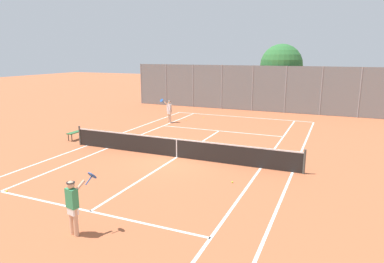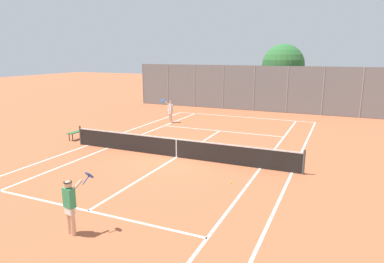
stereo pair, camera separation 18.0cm
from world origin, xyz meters
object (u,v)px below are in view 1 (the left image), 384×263
object	(u,v)px
player_far_left	(169,110)
courtside_bench	(78,132)
tennis_net	(177,147)
tree_behind_left	(282,66)
loose_tennis_ball_0	(203,117)
loose_tennis_ball_2	(7,191)
loose_tennis_ball_3	(186,120)
loose_tennis_ball_1	(232,182)
player_near_side	(73,204)

from	to	relation	value
player_far_left	courtside_bench	world-z (taller)	player_far_left
tennis_net	courtside_bench	distance (m)	7.13
tree_behind_left	tennis_net	bearing A→B (deg)	-97.04
loose_tennis_ball_0	loose_tennis_ball_2	bearing A→B (deg)	-94.12
loose_tennis_ball_3	loose_tennis_ball_1	bearing A→B (deg)	-57.76
loose_tennis_ball_0	loose_tennis_ball_1	size ratio (longest dim) A/B	1.00
player_near_side	courtside_bench	world-z (taller)	player_near_side
loose_tennis_ball_1	courtside_bench	world-z (taller)	courtside_bench
tennis_net	tree_behind_left	xyz separation A→B (m)	(2.14, 17.36, 3.33)
loose_tennis_ball_3	loose_tennis_ball_2	bearing A→B (deg)	-91.32
loose_tennis_ball_0	tree_behind_left	world-z (taller)	tree_behind_left
loose_tennis_ball_0	loose_tennis_ball_3	bearing A→B (deg)	-120.73
courtside_bench	tree_behind_left	size ratio (longest dim) A/B	0.26
loose_tennis_ball_0	player_near_side	bearing A→B (deg)	-79.87
player_near_side	loose_tennis_ball_3	bearing A→B (deg)	103.77
tennis_net	loose_tennis_ball_2	world-z (taller)	tennis_net
loose_tennis_ball_2	loose_tennis_ball_3	world-z (taller)	same
player_near_side	loose_tennis_ball_0	distance (m)	18.35
player_far_left	loose_tennis_ball_1	xyz separation A→B (m)	(7.78, -9.83, -0.89)
loose_tennis_ball_3	courtside_bench	world-z (taller)	courtside_bench
player_far_left	loose_tennis_ball_0	world-z (taller)	player_far_left
loose_tennis_ball_2	tree_behind_left	bearing A→B (deg)	75.80
player_far_left	loose_tennis_ball_1	bearing A→B (deg)	-51.62
player_far_left	tree_behind_left	size ratio (longest dim) A/B	0.31
loose_tennis_ball_3	courtside_bench	distance (m)	8.62
loose_tennis_ball_0	loose_tennis_ball_1	bearing A→B (deg)	-63.86
loose_tennis_ball_1	courtside_bench	xyz separation A→B (m)	(-10.53, 3.23, 0.38)
loose_tennis_ball_1	player_far_left	bearing A→B (deg)	128.38
player_near_side	loose_tennis_ball_2	size ratio (longest dim) A/B	26.88
loose_tennis_ball_2	tree_behind_left	distance (m)	24.75
player_near_side	tree_behind_left	distance (m)	25.29
tennis_net	loose_tennis_ball_3	distance (m)	9.57
loose_tennis_ball_0	loose_tennis_ball_1	xyz separation A→B (m)	(6.14, -12.51, 0.00)
loose_tennis_ball_1	loose_tennis_ball_3	world-z (taller)	same
player_near_side	tree_behind_left	world-z (taller)	tree_behind_left
loose_tennis_ball_1	loose_tennis_ball_3	distance (m)	13.10
tennis_net	tree_behind_left	distance (m)	17.81
player_far_left	loose_tennis_ball_2	bearing A→B (deg)	-88.18
courtside_bench	tree_behind_left	bearing A→B (deg)	60.60
loose_tennis_ball_0	loose_tennis_ball_1	world-z (taller)	same
player_far_left	courtside_bench	bearing A→B (deg)	-112.62
tennis_net	player_far_left	world-z (taller)	player_far_left
courtside_bench	loose_tennis_ball_1	bearing A→B (deg)	-17.05
tennis_net	player_near_side	distance (m)	7.75
player_far_left	courtside_bench	size ratio (longest dim) A/B	1.18
loose_tennis_ball_2	courtside_bench	size ratio (longest dim) A/B	0.04
loose_tennis_ball_1	loose_tennis_ball_2	bearing A→B (deg)	-150.41
tennis_net	courtside_bench	xyz separation A→B (m)	(-7.05, 1.05, -0.10)
player_far_left	loose_tennis_ball_3	size ratio (longest dim) A/B	26.88
player_far_left	loose_tennis_ball_3	bearing A→B (deg)	57.47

